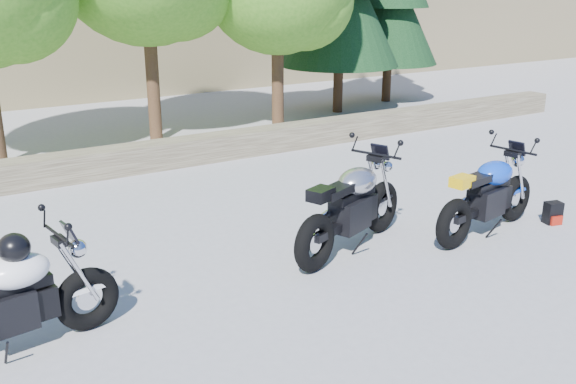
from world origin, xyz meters
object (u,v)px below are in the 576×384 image
object	(u,v)px
silver_bike	(352,208)
blue_bike	(488,196)
backpack	(553,213)
white_bike	(6,299)

from	to	relation	value
silver_bike	blue_bike	bearing A→B (deg)	-36.81
silver_bike	backpack	size ratio (longest dim) A/B	7.05
white_bike	backpack	bearing A→B (deg)	-11.61
silver_bike	backpack	bearing A→B (deg)	-35.53
white_bike	backpack	world-z (taller)	white_bike
white_bike	blue_bike	xyz separation A→B (m)	(6.23, -0.18, -0.04)
backpack	white_bike	bearing A→B (deg)	-169.14
blue_bike	backpack	bearing A→B (deg)	-22.58
blue_bike	silver_bike	bearing A→B (deg)	153.93
silver_bike	white_bike	xyz separation A→B (m)	(-4.27, -0.36, 0.01)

